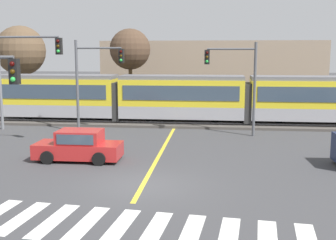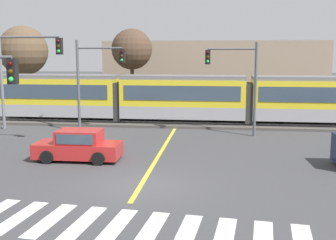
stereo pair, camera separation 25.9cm
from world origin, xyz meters
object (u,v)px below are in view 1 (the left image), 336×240
light_rail_tram (182,97)px  sedan_crossing (79,146)px  bare_tree_far_west (21,51)px  bare_tree_west (130,50)px  traffic_light_far_left (93,73)px  street_lamp_west (1,52)px  traffic_light_far_right (238,75)px  traffic_light_mid_left (15,70)px

light_rail_tram → sedan_crossing: (-4.18, -11.20, -1.35)m
bare_tree_far_west → bare_tree_west: size_ratio=1.05×
traffic_light_far_left → street_lamp_west: size_ratio=0.65×
light_rail_tram → bare_tree_far_west: size_ratio=3.67×
sedan_crossing → street_lamp_west: (-7.80, 7.72, 4.60)m
traffic_light_far_right → bare_tree_far_west: 20.86m
traffic_light_far_left → sedan_crossing: bearing=-79.4°
sedan_crossing → bare_tree_far_west: size_ratio=0.55×
traffic_light_far_left → bare_tree_far_west: bearing=135.0°
sedan_crossing → traffic_light_mid_left: traffic_light_mid_left is taller
traffic_light_far_left → bare_tree_far_west: size_ratio=0.80×
light_rail_tram → street_lamp_west: size_ratio=2.99×
sedan_crossing → bare_tree_west: bare_tree_west is taller
street_lamp_west → traffic_light_far_left: bearing=-3.7°
sedan_crossing → traffic_light_mid_left: (-4.47, 2.82, 3.61)m
street_lamp_west → traffic_light_far_right: bearing=-1.8°
light_rail_tram → street_lamp_west: bearing=-163.8°
traffic_light_far_right → traffic_light_mid_left: traffic_light_mid_left is taller
traffic_light_far_right → bare_tree_west: (-8.49, 8.17, 1.63)m
traffic_light_far_right → traffic_light_mid_left: size_ratio=0.92×
traffic_light_mid_left → street_lamp_west: 6.01m
light_rail_tram → traffic_light_mid_left: (-8.65, -8.39, 2.27)m
traffic_light_far_left → bare_tree_far_west: bare_tree_far_west is taller
street_lamp_west → bare_tree_west: size_ratio=1.29×
bare_tree_west → sedan_crossing: bearing=-88.2°
light_rail_tram → sedan_crossing: 12.03m
sedan_crossing → traffic_light_far_right: 11.24m
traffic_light_far_right → bare_tree_far_west: bearing=153.4°
traffic_light_far_left → bare_tree_west: bare_tree_west is taller
sedan_crossing → traffic_light_mid_left: size_ratio=0.66×
street_lamp_west → light_rail_tram: bearing=16.2°
street_lamp_west → bare_tree_far_west: bearing=107.6°
bare_tree_far_west → traffic_light_mid_left: bearing=-65.9°
street_lamp_west → bare_tree_far_west: 9.24m
traffic_light_far_left → street_lamp_west: 6.59m
sedan_crossing → street_lamp_west: 11.90m
traffic_light_mid_left → street_lamp_west: (-3.33, 4.90, 0.99)m
bare_tree_far_west → bare_tree_west: bare_tree_far_west is taller
light_rail_tram → traffic_light_far_left: traffic_light_far_left is taller
traffic_light_far_right → street_lamp_west: size_ratio=0.63×
sedan_crossing → street_lamp_west: size_ratio=0.45×
traffic_light_far_left → bare_tree_west: size_ratio=0.84×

